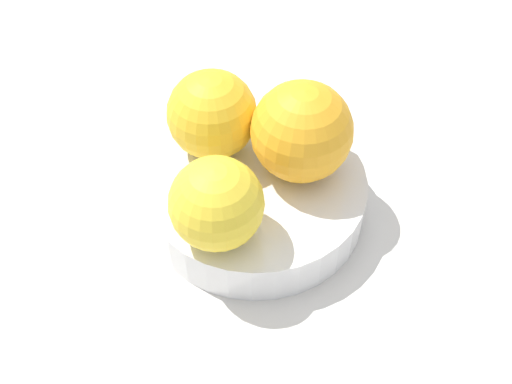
# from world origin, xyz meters

# --- Properties ---
(ground_plane) EXTENTS (1.10, 1.10, 0.02)m
(ground_plane) POSITION_xyz_m (0.00, 0.00, -0.01)
(ground_plane) COLOR silver
(fruit_bowl) EXTENTS (0.17, 0.17, 0.04)m
(fruit_bowl) POSITION_xyz_m (0.00, 0.00, 0.02)
(fruit_bowl) COLOR white
(fruit_bowl) RESTS_ON ground_plane
(orange_in_bowl_0) EXTENTS (0.08, 0.08, 0.08)m
(orange_in_bowl_0) POSITION_xyz_m (-0.03, 0.01, 0.07)
(orange_in_bowl_0) COLOR #F9A823
(orange_in_bowl_0) RESTS_ON fruit_bowl
(orange_in_bowl_1) EXTENTS (0.07, 0.07, 0.07)m
(orange_in_bowl_1) POSITION_xyz_m (0.06, 0.02, 0.07)
(orange_in_bowl_1) COLOR yellow
(orange_in_bowl_1) RESTS_ON fruit_bowl
(orange_in_bowl_2) EXTENTS (0.07, 0.07, 0.07)m
(orange_in_bowl_2) POSITION_xyz_m (-0.00, -0.05, 0.07)
(orange_in_bowl_2) COLOR yellow
(orange_in_bowl_2) RESTS_ON fruit_bowl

